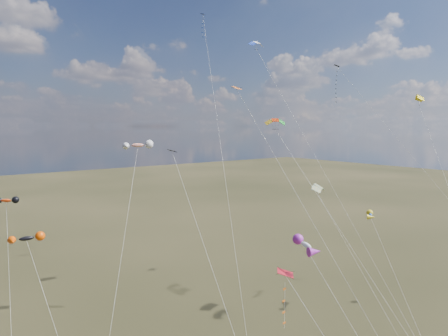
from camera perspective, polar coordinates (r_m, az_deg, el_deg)
diamond_black_high at (r=68.74m, az=17.21°, el=9.82°), size 14.30×24.69×33.97m
diamond_navy_tall at (r=65.01m, az=-2.56°, el=16.57°), size 11.19×24.67×42.09m
diamond_black_mid at (r=38.45m, az=-4.16°, el=-7.17°), size 0.88×15.60×21.57m
diamond_red_low at (r=29.40m, az=9.57°, el=-19.01°), size 5.08×10.27×14.08m
diamond_orange_center at (r=35.56m, az=9.77°, el=-2.57°), size 7.96×16.02×27.61m
parafoil_yellow at (r=55.52m, az=26.23°, el=9.07°), size 15.37×18.90×28.29m
parafoil_blue_white at (r=63.52m, az=4.78°, el=17.26°), size 2.47×28.17×37.26m
parafoil_striped at (r=53.50m, az=13.37°, el=-2.60°), size 2.96×14.97×16.84m
parafoil_tricolor at (r=44.39m, az=7.50°, el=6.56°), size 2.78×21.68×25.15m
novelty_black_orange at (r=47.19m, az=-26.36°, el=-9.03°), size 3.51×7.46×12.76m
novelty_orange_black at (r=55.67m, az=-28.69°, el=-4.16°), size 2.99×10.77×15.41m
novelty_white_purple at (r=29.56m, az=11.72°, el=-10.87°), size 5.65×10.09×15.95m
novelty_redwhite_stripe at (r=52.42m, az=-12.24°, el=3.13°), size 12.62×15.65×22.14m
novelty_blue_yellow at (r=56.21m, az=20.21°, el=-6.37°), size 5.53×11.15×12.82m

